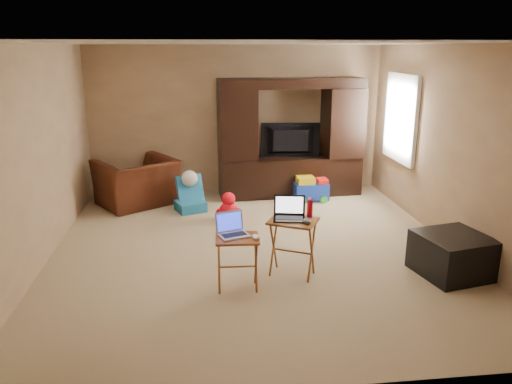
{
  "coord_description": "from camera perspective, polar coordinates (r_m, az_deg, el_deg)",
  "views": [
    {
      "loc": [
        -0.67,
        -5.85,
        2.46
      ],
      "look_at": [
        0.0,
        -0.2,
        0.8
      ],
      "focal_mm": 35.0,
      "sensor_mm": 36.0,
      "label": 1
    }
  ],
  "objects": [
    {
      "name": "window_frame",
      "position": [
        8.1,
        16.2,
        8.11
      ],
      "size": [
        0.06,
        1.14,
        1.34
      ],
      "primitive_type": "cube",
      "color": "white",
      "rests_on": "ground"
    },
    {
      "name": "plush_toy",
      "position": [
        7.33,
        -3.15,
        -1.6
      ],
      "size": [
        0.38,
        0.32,
        0.43
      ],
      "primitive_type": null,
      "color": "red",
      "rests_on": "floor"
    },
    {
      "name": "tray_table_left",
      "position": [
        5.26,
        -2.13,
        -8.14
      ],
      "size": [
        0.46,
        0.37,
        0.58
      ],
      "primitive_type": "cube",
      "rotation": [
        0.0,
        0.0,
        -0.04
      ],
      "color": "#A75628",
      "rests_on": "floor"
    },
    {
      "name": "floor",
      "position": [
        6.38,
        -0.21,
        -6.41
      ],
      "size": [
        5.5,
        5.5,
        0.0
      ],
      "primitive_type": "plane",
      "color": "#C4B187",
      "rests_on": "ground"
    },
    {
      "name": "mouse_right",
      "position": [
        5.35,
        5.87,
        -3.29
      ],
      "size": [
        0.1,
        0.14,
        0.05
      ],
      "primitive_type": "ellipsoid",
      "rotation": [
        0.0,
        0.0,
        -0.1
      ],
      "color": "#393A3E",
      "rests_on": "tray_table_right"
    },
    {
      "name": "push_toy",
      "position": [
        8.29,
        6.33,
        0.42
      ],
      "size": [
        0.57,
        0.41,
        0.42
      ],
      "primitive_type": null,
      "rotation": [
        0.0,
        0.0,
        0.02
      ],
      "color": "#1637B5",
      "rests_on": "floor"
    },
    {
      "name": "laptop_left",
      "position": [
        5.13,
        -2.54,
        -3.84
      ],
      "size": [
        0.37,
        0.34,
        0.24
      ],
      "primitive_type": "cube",
      "rotation": [
        0.0,
        0.0,
        0.33
      ],
      "color": "silver",
      "rests_on": "tray_table_left"
    },
    {
      "name": "ottoman",
      "position": [
        6.01,
        21.54,
        -6.71
      ],
      "size": [
        0.85,
        0.85,
        0.46
      ],
      "primitive_type": "cube",
      "rotation": [
        0.0,
        0.0,
        0.21
      ],
      "color": "black",
      "rests_on": "floor"
    },
    {
      "name": "wall_back",
      "position": [
        8.71,
        -2.3,
        8.26
      ],
      "size": [
        5.0,
        0.0,
        5.0
      ],
      "primitive_type": "plane",
      "rotation": [
        1.57,
        0.0,
        0.0
      ],
      "color": "tan",
      "rests_on": "ground"
    },
    {
      "name": "wall_left",
      "position": [
        6.25,
        -23.7,
        3.72
      ],
      "size": [
        0.0,
        5.5,
        5.5
      ],
      "primitive_type": "plane",
      "rotation": [
        1.57,
        0.0,
        1.57
      ],
      "color": "tan",
      "rests_on": "ground"
    },
    {
      "name": "water_bottle",
      "position": [
        5.52,
        6.16,
        -1.86
      ],
      "size": [
        0.06,
        0.06,
        0.2
      ],
      "primitive_type": "cylinder",
      "color": "red",
      "rests_on": "tray_table_right"
    },
    {
      "name": "ceiling",
      "position": [
        5.89,
        -0.24,
        16.65
      ],
      "size": [
        5.5,
        5.5,
        0.0
      ],
      "primitive_type": "plane",
      "rotation": [
        3.14,
        0.0,
        0.0
      ],
      "color": "silver",
      "rests_on": "ground"
    },
    {
      "name": "tray_table_right",
      "position": [
        5.56,
        4.19,
        -6.37
      ],
      "size": [
        0.63,
        0.59,
        0.65
      ],
      "primitive_type": "cube",
      "rotation": [
        0.0,
        0.0,
        -0.49
      ],
      "color": "#975424",
      "rests_on": "floor"
    },
    {
      "name": "child_rocker",
      "position": [
        7.77,
        -7.56,
        -0.22
      ],
      "size": [
        0.56,
        0.59,
        0.55
      ],
      "primitive_type": null,
      "rotation": [
        0.0,
        0.0,
        0.38
      ],
      "color": "#1A6392",
      "rests_on": "floor"
    },
    {
      "name": "wall_front",
      "position": [
        3.39,
        5.07,
        -4.67
      ],
      "size": [
        5.0,
        0.0,
        5.0
      ],
      "primitive_type": "plane",
      "rotation": [
        -1.57,
        0.0,
        0.0
      ],
      "color": "tan",
      "rests_on": "ground"
    },
    {
      "name": "mouse_left",
      "position": [
        5.09,
        -0.01,
        -5.15
      ],
      "size": [
        0.1,
        0.13,
        0.05
      ],
      "primitive_type": "ellipsoid",
      "rotation": [
        0.0,
        0.0,
        0.21
      ],
      "color": "white",
      "rests_on": "tray_table_left"
    },
    {
      "name": "laptop_right",
      "position": [
        5.41,
        3.83,
        -1.96
      ],
      "size": [
        0.39,
        0.34,
        0.24
      ],
      "primitive_type": "cube",
      "rotation": [
        0.0,
        0.0,
        -0.19
      ],
      "color": "black",
      "rests_on": "tray_table_right"
    },
    {
      "name": "recliner",
      "position": [
        8.21,
        -13.41,
        1.07
      ],
      "size": [
        1.51,
        1.46,
        0.74
      ],
      "primitive_type": "imported",
      "rotation": [
        0.0,
        0.0,
        3.73
      ],
      "color": "#461D0F",
      "rests_on": "floor"
    },
    {
      "name": "wall_right",
      "position": [
        6.76,
        21.41,
        4.83
      ],
      "size": [
        0.0,
        5.5,
        5.5
      ],
      "primitive_type": "plane",
      "rotation": [
        1.57,
        0.0,
        -1.57
      ],
      "color": "tan",
      "rests_on": "ground"
    },
    {
      "name": "entertainment_center",
      "position": [
        8.47,
        3.95,
        6.19
      ],
      "size": [
        2.44,
        0.73,
        1.97
      ],
      "primitive_type": "cube",
      "rotation": [
        0.0,
        0.0,
        0.05
      ],
      "color": "black",
      "rests_on": "floor"
    },
    {
      "name": "window_pane",
      "position": [
        8.11,
        16.33,
        8.1
      ],
      "size": [
        0.0,
        1.2,
        1.2
      ],
      "primitive_type": "plane",
      "rotation": [
        1.57,
        0.0,
        -1.57
      ],
      "color": "white",
      "rests_on": "ground"
    },
    {
      "name": "television",
      "position": [
        8.44,
        4.0,
        5.87
      ],
      "size": [
        1.01,
        0.22,
        0.58
      ],
      "primitive_type": "imported",
      "rotation": [
        0.0,
        0.0,
        3.05
      ],
      "color": "black",
      "rests_on": "entertainment_center"
    }
  ]
}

